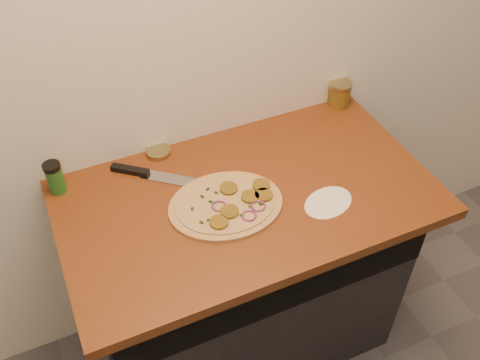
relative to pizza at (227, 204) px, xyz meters
name	(u,v)px	position (x,y,z in m)	size (l,w,h in m)	color
cabinet	(243,274)	(0.08, 0.06, -0.48)	(1.10, 0.60, 0.86)	black
countertop	(247,197)	(0.08, 0.03, -0.03)	(1.20, 0.70, 0.04)	brown
pizza	(227,204)	(0.00, 0.00, 0.00)	(0.39, 0.39, 0.02)	tan
chefs_knife	(152,175)	(-0.17, 0.23, 0.00)	(0.30, 0.25, 0.02)	#B7BAC1
mason_jar_lid	(158,152)	(-0.12, 0.33, 0.00)	(0.09, 0.09, 0.02)	#9A8E59
salsa_jar	(339,93)	(0.61, 0.33, 0.04)	(0.09, 0.09, 0.10)	maroon
spice_shaker	(55,178)	(-0.47, 0.29, 0.05)	(0.06, 0.06, 0.11)	#20581C
flour_spill	(328,202)	(0.30, -0.12, -0.01)	(0.17, 0.17, 0.00)	silver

